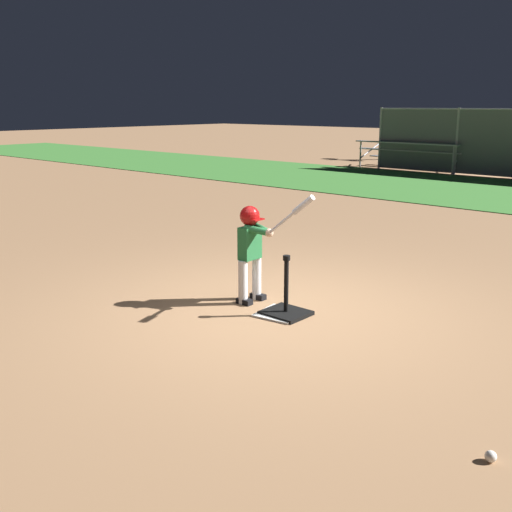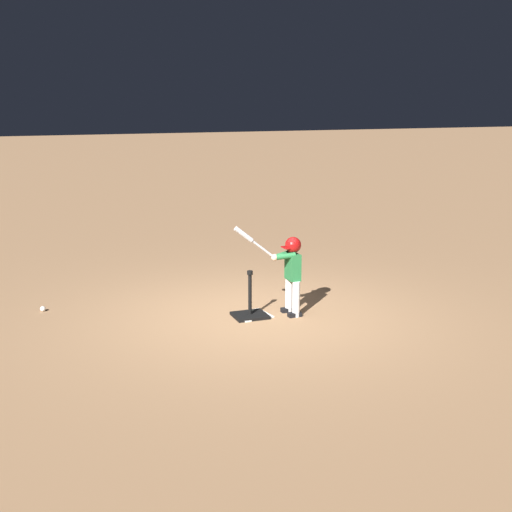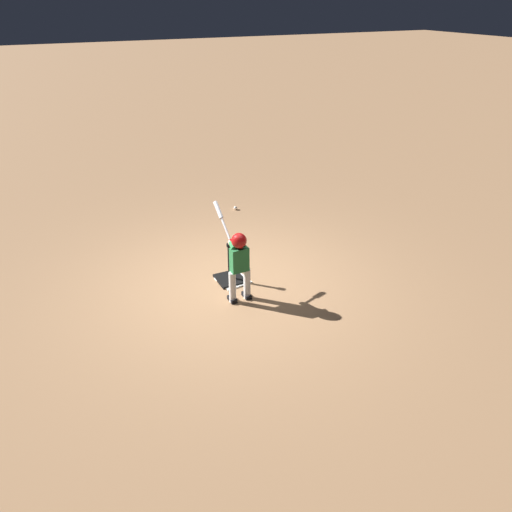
% 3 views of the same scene
% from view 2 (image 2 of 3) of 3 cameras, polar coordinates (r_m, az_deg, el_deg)
% --- Properties ---
extents(ground_plane, '(90.00, 90.00, 0.00)m').
position_cam_2_polar(ground_plane, '(9.67, 0.18, -4.86)').
color(ground_plane, '#99704C').
extents(home_plate, '(0.50, 0.50, 0.02)m').
position_cam_2_polar(home_plate, '(9.70, -0.30, -4.75)').
color(home_plate, white).
rests_on(home_plate, ground_plane).
extents(batting_tee, '(0.45, 0.40, 0.64)m').
position_cam_2_polar(batting_tee, '(9.63, -0.48, -4.42)').
color(batting_tee, black).
rests_on(batting_tee, ground_plane).
extents(batter_child, '(0.95, 0.34, 1.28)m').
position_cam_2_polar(batter_child, '(9.59, 2.76, -0.77)').
color(batter_child, silver).
rests_on(batter_child, ground_plane).
extents(baseball, '(0.07, 0.07, 0.07)m').
position_cam_2_polar(baseball, '(10.31, -16.69, -4.07)').
color(baseball, white).
rests_on(baseball, ground_plane).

